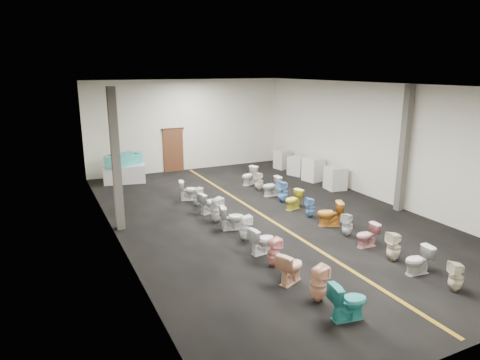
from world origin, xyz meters
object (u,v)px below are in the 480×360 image
(toilet_left_8, at_px, (209,203))
(toilet_right_9, at_px, (271,186))
(appliance_crate_a, at_px, (335,178))
(toilet_right_7, at_px, (293,200))
(toilet_left_10, at_px, (189,190))
(toilet_right_3, at_px, (367,235))
(toilet_right_1, at_px, (418,260))
(appliance_crate_c, at_px, (298,166))
(toilet_left_1, at_px, (318,284))
(toilet_left_9, at_px, (198,197))
(toilet_right_4, at_px, (347,225))
(toilet_right_0, at_px, (456,277))
(toilet_right_2, at_px, (394,246))
(display_table, at_px, (125,174))
(toilet_left_2, at_px, (291,267))
(toilet_right_5, at_px, (330,214))
(toilet_right_8, at_px, (283,192))
(toilet_left_3, at_px, (274,252))
(bathtub, at_px, (124,159))
(toilet_left_5, at_px, (245,228))
(appliance_crate_b, at_px, (313,169))
(appliance_crate_d, at_px, (282,159))
(toilet_right_10, at_px, (259,181))
(toilet_left_0, at_px, (348,301))
(toilet_left_7, at_px, (217,210))
(toilet_left_4, at_px, (262,240))
(toilet_left_6, at_px, (232,218))
(toilet_right_6, at_px, (310,207))
(toilet_right_11, at_px, (249,176))

(toilet_left_8, bearing_deg, toilet_right_9, -88.72)
(appliance_crate_a, bearing_deg, toilet_right_7, -154.03)
(toilet_left_10, xyz_separation_m, toilet_right_3, (3.12, -6.58, -0.05))
(toilet_right_1, bearing_deg, appliance_crate_a, 163.14)
(appliance_crate_c, distance_m, toilet_left_1, 11.67)
(appliance_crate_c, relative_size, toilet_right_3, 1.29)
(toilet_left_9, relative_size, toilet_right_4, 0.96)
(toilet_right_0, distance_m, toilet_right_4, 3.77)
(toilet_right_2, bearing_deg, display_table, -152.58)
(toilet_left_2, xyz_separation_m, toilet_right_5, (3.21, 2.69, 0.02))
(toilet_right_5, bearing_deg, toilet_right_8, -155.90)
(toilet_left_3, bearing_deg, bathtub, 3.04)
(toilet_left_5, height_order, toilet_right_7, toilet_left_5)
(appliance_crate_b, relative_size, toilet_right_1, 1.45)
(appliance_crate_d, relative_size, toilet_right_10, 1.20)
(bathtub, xyz_separation_m, appliance_crate_c, (7.86, -2.23, -0.62))
(appliance_crate_c, xyz_separation_m, toilet_left_1, (-6.05, -9.98, -0.03))
(toilet_right_3, bearing_deg, toilet_left_0, -44.81)
(appliance_crate_a, distance_m, appliance_crate_b, 1.60)
(toilet_right_3, bearing_deg, toilet_left_3, -89.17)
(toilet_right_3, bearing_deg, appliance_crate_b, 159.01)
(toilet_left_10, relative_size, toilet_right_4, 1.07)
(toilet_left_0, relative_size, toilet_left_9, 1.15)
(toilet_right_7, bearing_deg, bathtub, -157.13)
(toilet_left_0, xyz_separation_m, toilet_right_4, (2.94, 3.60, -0.04))
(toilet_left_2, bearing_deg, toilet_left_7, -25.18)
(toilet_right_7, bearing_deg, toilet_left_5, -70.72)
(toilet_left_2, bearing_deg, toilet_left_10, -24.95)
(bathtub, xyz_separation_m, toilet_right_7, (4.79, -6.56, -0.71))
(display_table, bearing_deg, appliance_crate_b, -23.79)
(toilet_left_4, xyz_separation_m, toilet_right_8, (2.98, 3.77, 0.04))
(toilet_left_0, height_order, toilet_left_10, toilet_left_0)
(toilet_left_6, bearing_deg, toilet_right_9, -35.45)
(toilet_left_6, height_order, toilet_right_0, toilet_left_6)
(toilet_right_6, distance_m, toilet_right_11, 4.75)
(appliance_crate_d, xyz_separation_m, toilet_left_4, (-5.95, -8.71, -0.09))
(toilet_left_3, xyz_separation_m, toilet_left_8, (0.05, 4.68, -0.00))
(toilet_right_0, xyz_separation_m, toilet_right_10, (-0.08, 9.46, 0.03))
(toilet_left_5, height_order, toilet_left_6, toilet_left_6)
(toilet_right_0, height_order, toilet_right_4, toilet_right_4)
(toilet_right_11, bearing_deg, toilet_left_0, -40.18)
(toilet_left_1, height_order, toilet_left_6, toilet_left_1)
(appliance_crate_b, relative_size, toilet_right_11, 1.31)
(appliance_crate_b, bearing_deg, appliance_crate_a, -90.00)
(toilet_left_7, relative_size, toilet_right_5, 1.02)
(toilet_left_10, relative_size, toilet_right_3, 1.13)
(toilet_left_5, bearing_deg, toilet_right_1, -140.16)
(toilet_left_5, height_order, toilet_right_8, toilet_right_8)
(appliance_crate_a, xyz_separation_m, toilet_left_3, (-6.06, -5.22, -0.10))
(appliance_crate_d, relative_size, toilet_left_8, 1.24)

